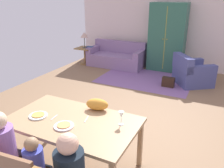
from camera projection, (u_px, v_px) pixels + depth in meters
ground_plane at (130, 107)px, 5.05m from camera, size 6.44×6.73×0.02m
back_wall at (170, 26)px, 7.41m from camera, size 6.44×0.10×2.70m
dining_table at (73, 125)px, 3.04m from camera, size 1.72×1.00×0.76m
plate_near_man at (38, 116)px, 3.11m from camera, size 0.25×0.25×0.02m
pizza_near_man at (38, 115)px, 3.10m from camera, size 0.17×0.17×0.01m
plate_near_child at (64, 126)px, 2.86m from camera, size 0.25×0.25×0.02m
pizza_near_child at (64, 125)px, 2.86m from camera, size 0.17×0.17×0.01m
wine_glass at (121, 115)px, 2.86m from camera, size 0.07×0.07×0.19m
fork at (54, 117)px, 3.08m from camera, size 0.03×0.15×0.01m
knife at (86, 119)px, 3.03m from camera, size 0.06×0.17×0.01m
person_man at (7, 155)px, 2.73m from camera, size 0.31×0.41×1.11m
cat at (97, 104)px, 3.26m from camera, size 0.35×0.23×0.17m
area_rug at (145, 79)px, 6.71m from camera, size 2.60×1.80×0.01m
couch at (117, 57)px, 7.87m from camera, size 1.89×0.86×0.82m
armchair at (192, 73)px, 6.23m from camera, size 1.20×1.19×0.82m
armoire at (167, 38)px, 7.19m from camera, size 1.10×0.59×2.10m
side_table at (85, 53)px, 8.08m from camera, size 0.56×0.56×0.58m
table_lamp at (84, 35)px, 7.85m from camera, size 0.26×0.26×0.54m
book_lower at (91, 48)px, 7.96m from camera, size 0.22×0.16×0.03m
book_upper at (90, 47)px, 7.95m from camera, size 0.22×0.16×0.03m
handbag at (168, 82)px, 6.11m from camera, size 0.32×0.16×0.26m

